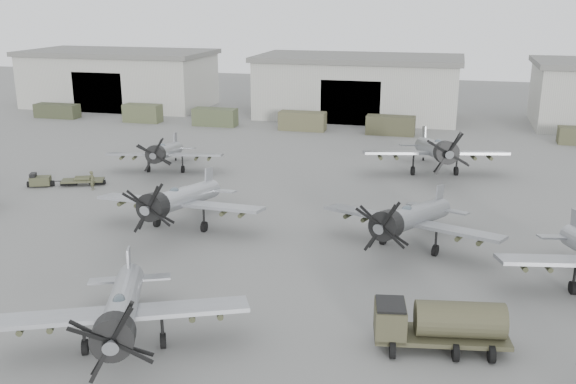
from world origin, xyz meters
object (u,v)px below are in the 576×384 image
at_px(aircraft_near_1, 121,310).
at_px(fuel_tanker, 440,322).
at_px(aircraft_mid_1, 178,200).
at_px(aircraft_mid_2, 409,219).
at_px(tug_trailer, 57,181).
at_px(aircraft_far_1, 436,150).
at_px(aircraft_far_0, 164,152).
at_px(ground_crew, 92,180).

xyz_separation_m(aircraft_near_1, fuel_tanker, (14.83, 4.17, -0.80)).
height_order(aircraft_near_1, aircraft_mid_1, aircraft_mid_1).
height_order(aircraft_near_1, aircraft_mid_2, aircraft_mid_2).
bearing_deg(aircraft_mid_1, tug_trailer, 154.93).
height_order(aircraft_mid_1, aircraft_far_1, aircraft_far_1).
relative_size(aircraft_mid_1, tug_trailer, 1.97).
height_order(aircraft_far_1, tug_trailer, aircraft_far_1).
height_order(aircraft_near_1, aircraft_far_1, aircraft_far_1).
distance_m(aircraft_far_0, aircraft_far_1, 26.46).
bearing_deg(aircraft_mid_1, aircraft_far_1, 50.47).
bearing_deg(ground_crew, fuel_tanker, -130.68).
relative_size(fuel_tanker, ground_crew, 3.90).
relative_size(aircraft_mid_2, ground_crew, 7.24).
bearing_deg(aircraft_mid_1, ground_crew, 148.67).
bearing_deg(aircraft_far_1, aircraft_near_1, -123.58).
distance_m(aircraft_mid_2, ground_crew, 29.61).
relative_size(aircraft_near_1, aircraft_mid_2, 0.96).
bearing_deg(aircraft_far_0, aircraft_mid_1, -73.51).
bearing_deg(fuel_tanker, tug_trailer, 140.10).
height_order(aircraft_near_1, tug_trailer, aircraft_near_1).
xyz_separation_m(aircraft_near_1, ground_crew, (-16.22, 24.34, -1.38)).
relative_size(aircraft_far_1, ground_crew, 8.08).
bearing_deg(aircraft_mid_1, aircraft_near_1, -73.44).
xyz_separation_m(aircraft_near_1, aircraft_far_1, (13.41, 37.05, 0.29)).
bearing_deg(aircraft_far_0, fuel_tanker, -57.00).
xyz_separation_m(aircraft_near_1, aircraft_mid_2, (12.38, 16.81, 0.05)).
xyz_separation_m(aircraft_mid_2, aircraft_far_1, (1.02, 20.24, 0.24)).
bearing_deg(fuel_tanker, ground_crew, 137.39).
xyz_separation_m(aircraft_near_1, aircraft_far_0, (-12.44, 31.43, -0.17)).
bearing_deg(aircraft_near_1, tug_trailer, 105.17).
distance_m(aircraft_near_1, ground_crew, 29.28).
bearing_deg(tug_trailer, aircraft_near_1, -72.95).
bearing_deg(aircraft_near_1, aircraft_mid_2, 29.52).
height_order(fuel_tanker, tug_trailer, fuel_tanker).
bearing_deg(aircraft_near_1, aircraft_far_1, 46.01).
bearing_deg(ground_crew, aircraft_mid_2, -112.42).
height_order(aircraft_mid_2, ground_crew, aircraft_mid_2).
bearing_deg(tug_trailer, ground_crew, -25.59).
xyz_separation_m(aircraft_mid_1, aircraft_mid_2, (16.81, 0.13, -0.04)).
xyz_separation_m(aircraft_mid_1, aircraft_far_0, (-8.01, 14.75, -0.25)).
xyz_separation_m(aircraft_mid_1, tug_trailer, (-15.65, 7.89, -1.84)).
bearing_deg(aircraft_mid_1, aircraft_mid_2, 2.12).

